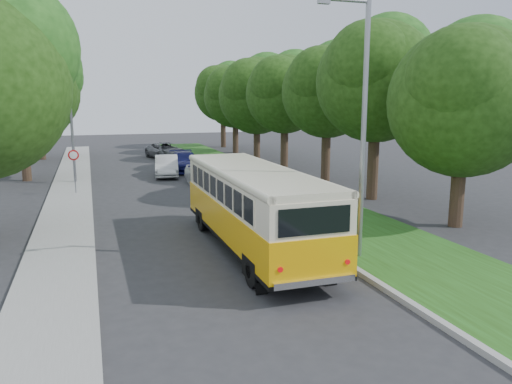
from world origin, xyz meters
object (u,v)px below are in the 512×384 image
object	(u,v)px
car_blue	(185,162)
car_grey	(166,151)
vintage_bus	(253,209)
lamppost_near	(361,122)
car_silver	(211,174)
lamppost_far	(69,115)
car_white	(167,166)

from	to	relation	value
car_blue	car_grey	size ratio (longest dim) A/B	0.95
vintage_bus	car_blue	size ratio (longest dim) A/B	2.04
car_grey	lamppost_near	bearing A→B (deg)	-98.86
car_silver	vintage_bus	bearing A→B (deg)	-109.47
car_silver	car_grey	world-z (taller)	car_silver
lamppost_far	car_silver	bearing A→B (deg)	-25.70
vintage_bus	lamppost_far	bearing A→B (deg)	110.13
vintage_bus	lamppost_near	bearing A→B (deg)	-34.95
lamppost_near	car_blue	bearing A→B (deg)	93.87
lamppost_near	vintage_bus	xyz separation A→B (m)	(-2.81, 1.96, -2.94)
car_silver	car_white	bearing A→B (deg)	98.83
car_silver	car_blue	distance (m)	6.78
lamppost_near	car_white	world-z (taller)	lamppost_near
car_white	vintage_bus	bearing A→B (deg)	-81.31
lamppost_far	car_white	bearing A→B (deg)	10.92
lamppost_near	car_white	xyz separation A→B (m)	(-3.08, 19.62, -3.68)
car_silver	car_white	distance (m)	5.18
lamppost_far	car_silver	distance (m)	9.18
lamppost_far	car_white	xyz separation A→B (m)	(5.83, 1.12, -3.42)
vintage_bus	car_white	world-z (taller)	vintage_bus
vintage_bus	car_blue	distance (m)	19.67
car_white	car_blue	size ratio (longest dim) A/B	0.89
car_blue	car_silver	bearing A→B (deg)	-86.24
car_white	car_grey	size ratio (longest dim) A/B	0.84
car_blue	car_grey	bearing A→B (deg)	92.89
car_silver	car_blue	size ratio (longest dim) A/B	0.96
lamppost_far	car_white	distance (m)	6.85
car_white	car_grey	xyz separation A→B (m)	(1.44, 10.09, -0.00)
car_white	car_blue	xyz separation A→B (m)	(1.62, 1.94, -0.01)
vintage_bus	car_silver	bearing A→B (deg)	82.77
lamppost_near	car_silver	world-z (taller)	lamppost_near
lamppost_near	vintage_bus	bearing A→B (deg)	145.14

